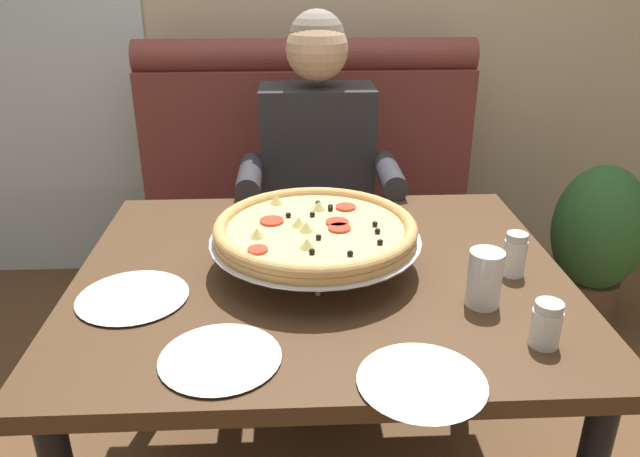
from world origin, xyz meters
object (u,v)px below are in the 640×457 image
plate_far_side (132,295)px  plate_near_left (220,355)px  dining_table (321,300)px  shaker_pepper_flakes (546,327)px  shaker_parmesan (514,257)px  booth_bench (309,231)px  diner_main (318,182)px  patio_chair (31,133)px  pizza (315,231)px  drinking_glass (484,282)px  potted_plant (597,241)px  plate_near_right (422,379)px

plate_far_side → plate_near_left: bearing=-47.4°
dining_table → shaker_pepper_flakes: bearing=-38.1°
shaker_pepper_flakes → shaker_parmesan: shaker_parmesan is taller
dining_table → booth_bench: bearing=90.0°
booth_bench → diner_main: diner_main is taller
shaker_pepper_flakes → plate_far_side: bearing=165.6°
patio_chair → booth_bench: bearing=-36.5°
pizza → drinking_glass: 0.41m
patio_chair → potted_plant: 2.95m
plate_near_left → diner_main: bearing=77.4°
dining_table → plate_far_side: bearing=-165.0°
pizza → shaker_pepper_flakes: 0.56m
plate_near_left → potted_plant: 1.84m
pizza → shaker_parmesan: 0.48m
shaker_parmesan → pizza: bearing=172.9°
plate_near_right → plate_far_side: 0.67m
pizza → patio_chair: pizza is taller
diner_main → shaker_pepper_flakes: bearing=-68.9°
plate_far_side → shaker_pepper_flakes: bearing=-14.4°
patio_chair → potted_plant: patio_chair is taller
plate_near_left → patio_chair: size_ratio=0.27×
pizza → drinking_glass: bearing=-28.1°
booth_bench → patio_chair: (-1.52, 1.12, 0.13)m
shaker_parmesan → drinking_glass: 0.18m
plate_near_right → shaker_parmesan: bearing=53.0°
plate_near_right → pizza: bearing=110.7°
shaker_pepper_flakes → potted_plant: size_ratio=0.14×
plate_near_left → plate_far_side: bearing=132.6°
booth_bench → patio_chair: size_ratio=1.61×
pizza → shaker_parmesan: (0.47, -0.06, -0.05)m
plate_near_right → plate_far_side: same height
pizza → plate_near_left: bearing=-117.9°
plate_far_side → drinking_glass: drinking_glass is taller
pizza → shaker_pepper_flakes: pizza is taller
diner_main → pizza: (-0.04, -0.68, 0.12)m
pizza → patio_chair: (-1.51, 2.07, -0.31)m
shaker_pepper_flakes → drinking_glass: drinking_glass is taller
booth_bench → pizza: size_ratio=2.71×
potted_plant → patio_chair: bearing=154.9°
shaker_parmesan → plate_near_left: bearing=-155.1°
plate_far_side → plate_near_right: bearing=-29.0°
plate_far_side → patio_chair: (-1.09, 2.20, -0.22)m
diner_main → drinking_glass: 0.93m
shaker_parmesan → patio_chair: patio_chair is taller
shaker_parmesan → drinking_glass: drinking_glass is taller
shaker_pepper_flakes → plate_near_right: (-0.26, -0.11, -0.03)m
plate_near_right → drinking_glass: size_ratio=1.83×
plate_near_left → pizza: bearing=62.1°
shaker_pepper_flakes → drinking_glass: size_ratio=0.74×
booth_bench → plate_near_right: (0.16, -1.40, 0.34)m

